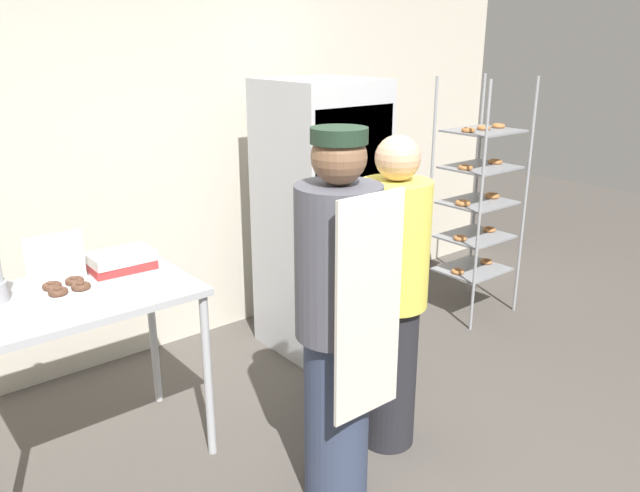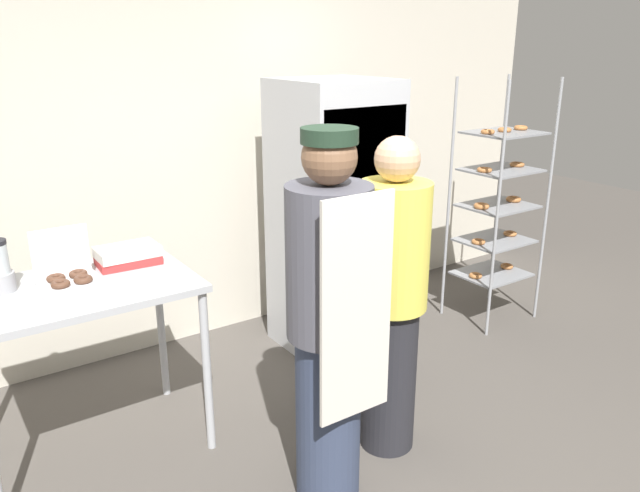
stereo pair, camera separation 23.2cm
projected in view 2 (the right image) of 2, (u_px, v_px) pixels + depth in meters
back_wall at (193, 146)px, 4.28m from camera, size 6.40×0.12×2.76m
refrigerator at (334, 219)px, 4.21m from camera, size 0.68×0.71×1.84m
baking_rack at (498, 204)px, 4.65m from camera, size 0.58×0.48×1.83m
prep_counter at (80, 307)px, 3.06m from camera, size 1.10×0.73×0.94m
donut_box at (69, 281)px, 2.96m from camera, size 0.27×0.24×0.29m
binder_stack at (128, 255)px, 3.30m from camera, size 0.33×0.22×0.10m
person_baker at (329, 322)px, 2.71m from camera, size 0.37×0.39×1.75m
person_customer at (392, 298)px, 3.11m from camera, size 0.35×0.35×1.66m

